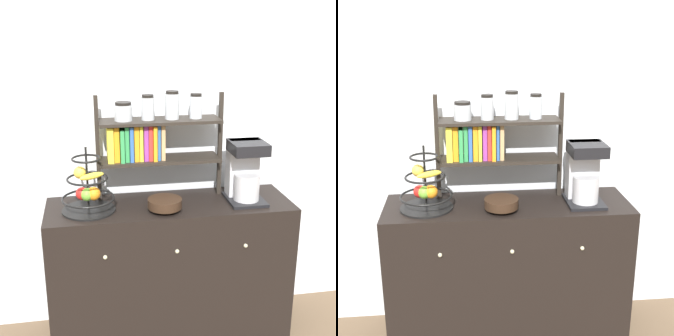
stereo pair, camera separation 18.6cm
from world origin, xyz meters
TOP-DOWN VIEW (x-y plane):
  - wall_back at (0.00, 0.49)m, footprint 7.00×0.05m
  - sideboard at (0.00, 0.22)m, footprint 1.44×0.47m
  - coffee_maker at (0.45, 0.22)m, footprint 0.21×0.26m
  - fruit_stand at (-0.47, 0.19)m, footprint 0.30×0.30m
  - wooden_bowl at (-0.05, 0.12)m, footprint 0.19×0.19m
  - shelf_hutch at (-0.11, 0.34)m, footprint 0.75×0.20m

SIDE VIEW (x-z plane):
  - sideboard at x=0.00m, z-range 0.00..0.87m
  - wooden_bowl at x=-0.05m, z-range 0.88..0.95m
  - fruit_stand at x=-0.47m, z-range 0.81..1.18m
  - coffee_maker at x=0.45m, z-range 0.87..1.24m
  - shelf_hutch at x=-0.11m, z-range 0.95..1.59m
  - wall_back at x=0.00m, z-range 0.00..2.60m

